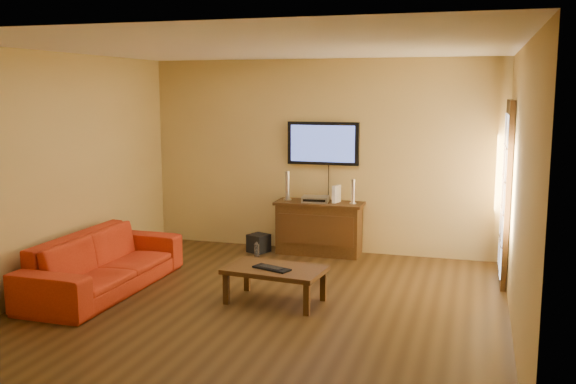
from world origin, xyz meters
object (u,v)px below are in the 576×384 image
at_px(game_console, 336,194).
at_px(bottle, 257,250).
at_px(speaker_left, 288,187).
at_px(sofa, 104,253).
at_px(keyboard, 272,268).
at_px(media_console, 319,228).
at_px(coffee_table, 275,272).
at_px(subwoofer, 259,243).
at_px(speaker_right, 353,192).
at_px(television, 323,143).
at_px(av_receiver, 315,199).

height_order(game_console, bottle, game_console).
xyz_separation_m(speaker_left, game_console, (0.71, -0.00, -0.07)).
bearing_deg(game_console, bottle, -139.38).
bearing_deg(sofa, speaker_left, -31.54).
bearing_deg(bottle, sofa, -122.00).
bearing_deg(game_console, keyboard, -78.71).
distance_m(media_console, coffee_table, 2.16).
bearing_deg(keyboard, sofa, -177.72).
bearing_deg(media_console, speaker_left, 174.83).
distance_m(sofa, game_console, 3.24).
xyz_separation_m(game_console, subwoofer, (-1.08, -0.18, -0.73)).
bearing_deg(speaker_left, keyboard, -77.50).
xyz_separation_m(speaker_left, keyboard, (0.50, -2.27, -0.53)).
xyz_separation_m(media_console, speaker_right, (0.47, 0.01, 0.52)).
distance_m(coffee_table, keyboard, 0.09).
bearing_deg(subwoofer, bottle, -53.82).
bearing_deg(media_console, coffee_table, -88.77).
relative_size(speaker_left, keyboard, 0.91).
distance_m(sofa, subwoofer, 2.46).
height_order(speaker_left, subwoofer, speaker_left).
relative_size(media_console, sofa, 0.55).
bearing_deg(keyboard, subwoofer, 112.80).
bearing_deg(speaker_right, bottle, -161.31).
xyz_separation_m(subwoofer, bottle, (0.07, -0.28, -0.03)).
bearing_deg(coffee_table, keyboard, -102.52).
relative_size(television, coffee_table, 0.92).
bearing_deg(sofa, subwoofer, -26.38).
height_order(media_console, bottle, media_console).
height_order(coffee_table, bottle, coffee_table).
relative_size(media_console, keyboard, 2.74).
relative_size(coffee_table, speaker_left, 2.71).
xyz_separation_m(television, sofa, (-1.96, -2.50, -1.10)).
height_order(television, speaker_right, television).
bearing_deg(av_receiver, television, 70.02).
relative_size(television, speaker_left, 2.49).
distance_m(media_console, television, 1.18).
xyz_separation_m(coffee_table, subwoofer, (-0.89, 2.02, -0.21)).
relative_size(media_console, game_console, 5.12).
bearing_deg(speaker_right, game_console, 172.34).
bearing_deg(keyboard, game_console, 84.87).
height_order(television, av_receiver, television).
xyz_separation_m(speaker_left, subwoofer, (-0.37, -0.18, -0.80)).
bearing_deg(speaker_right, media_console, -179.17).
bearing_deg(subwoofer, game_console, 31.62).
distance_m(speaker_left, av_receiver, 0.45).
xyz_separation_m(television, game_console, (0.23, -0.15, -0.68)).
relative_size(television, speaker_right, 3.00).
bearing_deg(sofa, coffee_table, -84.98).
relative_size(game_console, subwoofer, 0.94).
xyz_separation_m(media_console, av_receiver, (-0.05, -0.01, 0.41)).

